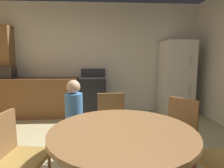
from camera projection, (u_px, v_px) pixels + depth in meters
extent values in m
cube|color=silver|center=(97.00, 59.00, 4.75)|extent=(5.43, 0.12, 2.70)
cube|color=brown|center=(36.00, 97.00, 4.39)|extent=(1.97, 0.60, 0.90)
cube|color=olive|center=(4.00, 71.00, 4.44)|extent=(0.44, 0.36, 2.10)
cube|color=black|center=(93.00, 97.00, 4.47)|extent=(0.60, 0.60, 0.90)
cube|color=#38383D|center=(93.00, 77.00, 4.41)|extent=(0.60, 0.60, 0.02)
cube|color=#38383D|center=(93.00, 72.00, 4.67)|extent=(0.60, 0.04, 0.18)
cube|color=silver|center=(176.00, 78.00, 4.48)|extent=(0.68, 0.66, 1.76)
cylinder|color=#B2B2B7|center=(191.00, 62.00, 4.10)|extent=(0.02, 0.02, 0.22)
cylinder|color=#B2B2B7|center=(189.00, 91.00, 4.19)|extent=(0.02, 0.02, 0.30)
cube|color=#2D2B28|center=(4.00, 73.00, 4.27)|extent=(0.44, 0.32, 0.26)
cylinder|color=olive|center=(122.00, 132.00, 1.58)|extent=(1.24, 1.24, 0.04)
cylinder|color=olive|center=(180.00, 165.00, 2.02)|extent=(0.03, 0.03, 0.43)
cylinder|color=olive|center=(154.00, 153.00, 2.27)|extent=(0.03, 0.03, 0.43)
cylinder|color=olive|center=(194.00, 154.00, 2.25)|extent=(0.03, 0.03, 0.43)
cylinder|color=olive|center=(169.00, 144.00, 2.50)|extent=(0.03, 0.03, 0.43)
cube|color=#A37F3D|center=(175.00, 135.00, 2.23)|extent=(0.56, 0.56, 0.05)
cube|color=olive|center=(183.00, 115.00, 2.32)|extent=(0.27, 0.32, 0.42)
cube|color=#A37F3D|center=(224.00, 162.00, 1.65)|extent=(0.41, 0.41, 0.05)
cylinder|color=olive|center=(127.00, 148.00, 2.39)|extent=(0.03, 0.03, 0.43)
cylinder|color=olive|center=(100.00, 150.00, 2.36)|extent=(0.03, 0.03, 0.43)
cylinder|color=olive|center=(123.00, 137.00, 2.73)|extent=(0.03, 0.03, 0.43)
cylinder|color=olive|center=(99.00, 138.00, 2.69)|extent=(0.03, 0.03, 0.43)
cube|color=#A37F3D|center=(112.00, 126.00, 2.51)|extent=(0.41, 0.41, 0.05)
cube|color=olive|center=(111.00, 108.00, 2.66)|extent=(0.38, 0.05, 0.42)
cube|color=#A37F3D|center=(23.00, 159.00, 1.69)|extent=(0.45, 0.45, 0.05)
cube|color=olive|center=(2.00, 136.00, 1.68)|extent=(0.09, 0.38, 0.42)
cylinder|color=#3D4C84|center=(75.00, 144.00, 2.43)|extent=(0.17, 0.17, 0.50)
cylinder|color=#4784CC|center=(74.00, 110.00, 2.36)|extent=(0.30, 0.30, 0.42)
sphere|color=#D6A884|center=(73.00, 87.00, 2.32)|extent=(0.17, 0.17, 0.17)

